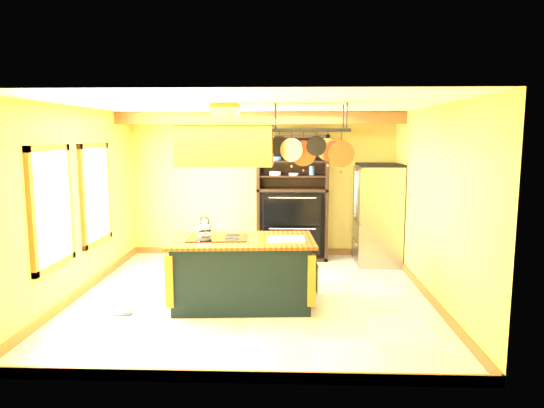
# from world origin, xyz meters

# --- Properties ---
(floor) EXTENTS (5.00, 5.00, 0.00)m
(floor) POSITION_xyz_m (0.00, 0.00, 0.00)
(floor) COLOR beige
(floor) RESTS_ON ground
(ceiling) EXTENTS (5.00, 5.00, 0.00)m
(ceiling) POSITION_xyz_m (0.00, 0.00, 2.70)
(ceiling) COLOR white
(ceiling) RESTS_ON wall_back
(wall_back) EXTENTS (5.00, 0.02, 2.70)m
(wall_back) POSITION_xyz_m (0.00, 2.50, 1.35)
(wall_back) COLOR #E2C452
(wall_back) RESTS_ON floor
(wall_front) EXTENTS (5.00, 0.02, 2.70)m
(wall_front) POSITION_xyz_m (0.00, -2.50, 1.35)
(wall_front) COLOR #E2C452
(wall_front) RESTS_ON floor
(wall_left) EXTENTS (0.02, 5.00, 2.70)m
(wall_left) POSITION_xyz_m (-2.50, 0.00, 1.35)
(wall_left) COLOR #E2C452
(wall_left) RESTS_ON floor
(wall_right) EXTENTS (0.02, 5.00, 2.70)m
(wall_right) POSITION_xyz_m (2.50, 0.00, 1.35)
(wall_right) COLOR #E2C452
(wall_right) RESTS_ON floor
(ceiling_beam) EXTENTS (5.00, 0.15, 0.20)m
(ceiling_beam) POSITION_xyz_m (0.00, 1.70, 2.59)
(ceiling_beam) COLOR olive
(ceiling_beam) RESTS_ON ceiling
(window_near) EXTENTS (0.06, 1.06, 1.56)m
(window_near) POSITION_xyz_m (-2.47, -0.80, 1.40)
(window_near) COLOR olive
(window_near) RESTS_ON wall_left
(window_far) EXTENTS (0.06, 1.06, 1.56)m
(window_far) POSITION_xyz_m (-2.47, 0.60, 1.40)
(window_far) COLOR olive
(window_far) RESTS_ON wall_left
(kitchen_island) EXTENTS (2.00, 1.20, 1.11)m
(kitchen_island) POSITION_xyz_m (-0.12, -0.38, 0.47)
(kitchen_island) COLOR black
(kitchen_island) RESTS_ON floor
(range_hood) EXTENTS (1.31, 0.74, 0.80)m
(range_hood) POSITION_xyz_m (-0.32, -0.38, 2.23)
(range_hood) COLOR #B47B2D
(range_hood) RESTS_ON ceiling
(pot_rack) EXTENTS (1.09, 0.50, 0.81)m
(pot_rack) POSITION_xyz_m (0.80, -0.38, 2.23)
(pot_rack) COLOR black
(pot_rack) RESTS_ON ceiling
(refrigerator) EXTENTS (0.76, 0.90, 1.76)m
(refrigerator) POSITION_xyz_m (2.10, 1.90, 0.86)
(refrigerator) COLOR #919398
(refrigerator) RESTS_ON floor
(hutch) EXTENTS (1.31, 0.59, 2.31)m
(hutch) POSITION_xyz_m (0.58, 2.25, 0.89)
(hutch) COLOR black
(hutch) RESTS_ON floor
(floor_register) EXTENTS (0.29, 0.15, 0.01)m
(floor_register) POSITION_xyz_m (-1.64, -0.81, 0.01)
(floor_register) COLOR black
(floor_register) RESTS_ON floor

